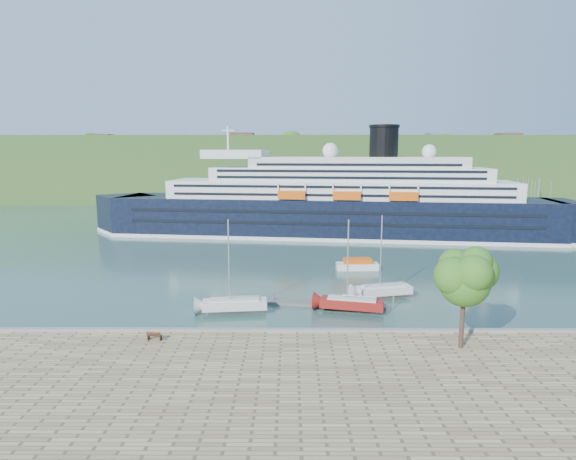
# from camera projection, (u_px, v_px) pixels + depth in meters

# --- Properties ---
(ground) EXTENTS (400.00, 400.00, 0.00)m
(ground) POSITION_uv_depth(u_px,v_px,m) (313.00, 340.00, 47.13)
(ground) COLOR #294941
(ground) RESTS_ON ground
(far_hillside) EXTENTS (400.00, 50.00, 24.00)m
(far_hillside) POSITION_uv_depth(u_px,v_px,m) (296.00, 168.00, 188.33)
(far_hillside) COLOR #315622
(far_hillside) RESTS_ON ground
(quay_coping) EXTENTS (220.00, 0.50, 0.30)m
(quay_coping) POSITION_uv_depth(u_px,v_px,m) (313.00, 330.00, 46.75)
(quay_coping) COLOR slate
(quay_coping) RESTS_ON promenade
(cruise_ship) EXTENTS (107.88, 28.85, 23.98)m
(cruise_ship) POSITION_uv_depth(u_px,v_px,m) (330.00, 181.00, 104.10)
(cruise_ship) COLOR black
(cruise_ship) RESTS_ON ground
(park_bench) EXTENTS (1.49, 0.77, 0.91)m
(park_bench) POSITION_uv_depth(u_px,v_px,m) (155.00, 335.00, 44.61)
(park_bench) COLOR #482614
(park_bench) RESTS_ON promenade
(promenade_tree) EXTENTS (6.02, 6.02, 9.97)m
(promenade_tree) POSITION_uv_depth(u_px,v_px,m) (464.00, 294.00, 42.16)
(promenade_tree) COLOR #356219
(promenade_tree) RESTS_ON promenade
(floating_pontoon) EXTENTS (16.28, 4.21, 0.36)m
(floating_pontoon) POSITION_uv_depth(u_px,v_px,m) (317.00, 303.00, 58.08)
(floating_pontoon) COLOR #65615A
(floating_pontoon) RESTS_ON ground
(sailboat_white_near) EXTENTS (8.24, 3.11, 10.39)m
(sailboat_white_near) POSITION_uv_depth(u_px,v_px,m) (234.00, 269.00, 54.24)
(sailboat_white_near) COLOR silver
(sailboat_white_near) RESTS_ON ground
(sailboat_red) EXTENTS (8.27, 4.01, 10.30)m
(sailboat_red) POSITION_uv_depth(u_px,v_px,m) (353.00, 269.00, 54.57)
(sailboat_red) COLOR maroon
(sailboat_red) RESTS_ON ground
(sailboat_white_far) EXTENTS (8.10, 3.88, 10.09)m
(sailboat_white_far) POSITION_uv_depth(u_px,v_px,m) (385.00, 259.00, 60.06)
(sailboat_white_far) COLOR silver
(sailboat_white_far) RESTS_ON ground
(tender_launch) EXTENTS (6.65, 2.48, 1.82)m
(tender_launch) POSITION_uv_depth(u_px,v_px,m) (357.00, 264.00, 75.48)
(tender_launch) COLOR #E6550D
(tender_launch) RESTS_ON ground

